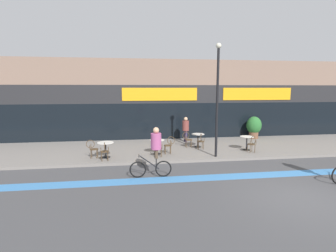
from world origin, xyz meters
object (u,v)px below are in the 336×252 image
(cafe_chair_0_near, at_px, (105,150))
(cafe_chair_3_near, at_px, (252,143))
(lamp_post, at_px, (217,93))
(bistro_table_2, at_px, (198,138))
(planter_pot, at_px, (254,127))
(bistro_table_3, at_px, (247,140))
(pedestrian_near_end, at_px, (186,127))
(bistro_table_0, at_px, (106,147))
(cyclist_1, at_px, (155,149))
(cafe_chair_0_side, at_px, (92,148))
(bistro_table_1, at_px, (157,144))
(cafe_chair_1_near, at_px, (158,147))
(cafe_chair_2_side, at_px, (187,138))
(cafe_chair_1_side, at_px, (169,144))
(cafe_chair_2_near, at_px, (201,140))

(cafe_chair_0_near, height_order, cafe_chair_3_near, same)
(cafe_chair_3_near, distance_m, lamp_post, 3.45)
(bistro_table_2, height_order, planter_pot, planter_pot)
(bistro_table_3, height_order, planter_pot, planter_pot)
(lamp_post, distance_m, pedestrian_near_end, 4.46)
(bistro_table_0, relative_size, cafe_chair_3_near, 0.88)
(cyclist_1, bearing_deg, bistro_table_3, -145.93)
(pedestrian_near_end, bearing_deg, cafe_chair_0_side, 16.09)
(bistro_table_2, bearing_deg, bistro_table_1, -152.04)
(lamp_post, height_order, cyclist_1, lamp_post)
(cafe_chair_1_near, distance_m, cafe_chair_2_side, 2.73)
(cafe_chair_1_side, distance_m, cafe_chair_3_near, 4.39)
(cafe_chair_1_side, relative_size, planter_pot, 0.60)
(bistro_table_3, bearing_deg, cafe_chair_2_side, 159.96)
(cafe_chair_1_side, height_order, lamp_post, lamp_post)
(bistro_table_0, bearing_deg, cafe_chair_1_near, -6.33)
(cafe_chair_0_near, bearing_deg, bistro_table_3, -88.80)
(cafe_chair_1_side, xyz_separation_m, cafe_chair_2_side, (1.27, 1.34, 0.00))
(bistro_table_1, bearing_deg, cafe_chair_1_side, -0.21)
(cafe_chair_2_near, xyz_separation_m, cafe_chair_3_near, (2.49, -1.13, 0.00))
(bistro_table_3, xyz_separation_m, cafe_chair_2_side, (-3.10, 1.13, -0.03))
(cafe_chair_1_side, relative_size, cafe_chair_2_side, 1.00)
(cafe_chair_2_side, relative_size, cafe_chair_3_near, 1.00)
(lamp_post, bearing_deg, cafe_chair_1_near, 173.77)
(bistro_table_2, distance_m, cafe_chair_2_side, 0.63)
(cafe_chair_2_side, height_order, planter_pot, planter_pot)
(bistro_table_0, bearing_deg, bistro_table_1, 7.51)
(bistro_table_1, relative_size, cafe_chair_2_side, 0.83)
(bistro_table_3, bearing_deg, planter_pot, 58.23)
(cafe_chair_2_near, distance_m, cafe_chair_3_near, 2.73)
(cafe_chair_1_near, bearing_deg, cafe_chair_0_side, 87.21)
(cafe_chair_0_near, distance_m, cafe_chair_1_near, 2.59)
(cafe_chair_1_side, height_order, pedestrian_near_end, pedestrian_near_end)
(bistro_table_1, height_order, cyclist_1, cyclist_1)
(bistro_table_3, distance_m, cafe_chair_0_side, 8.21)
(bistro_table_1, bearing_deg, bistro_table_2, 27.96)
(bistro_table_2, relative_size, planter_pot, 0.51)
(bistro_table_2, height_order, cafe_chair_2_side, cafe_chair_2_side)
(bistro_table_0, xyz_separation_m, cafe_chair_3_near, (7.58, -0.08, -0.03))
(cafe_chair_1_near, xyz_separation_m, cyclist_1, (-0.42, -2.57, 0.51))
(cafe_chair_1_near, height_order, cafe_chair_3_near, same)
(planter_pot, height_order, pedestrian_near_end, pedestrian_near_end)
(cafe_chair_2_near, bearing_deg, pedestrian_near_end, 13.52)
(cafe_chair_3_near, height_order, planter_pot, planter_pot)
(cafe_chair_2_near, xyz_separation_m, pedestrian_near_end, (-0.40, 2.16, 0.43))
(bistro_table_0, bearing_deg, bistro_table_3, 4.12)
(planter_pot, bearing_deg, cafe_chair_0_near, -155.43)
(bistro_table_0, relative_size, cyclist_1, 0.40)
(cafe_chair_1_near, bearing_deg, cafe_chair_1_side, -42.93)
(bistro_table_0, height_order, bistro_table_1, bistro_table_0)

